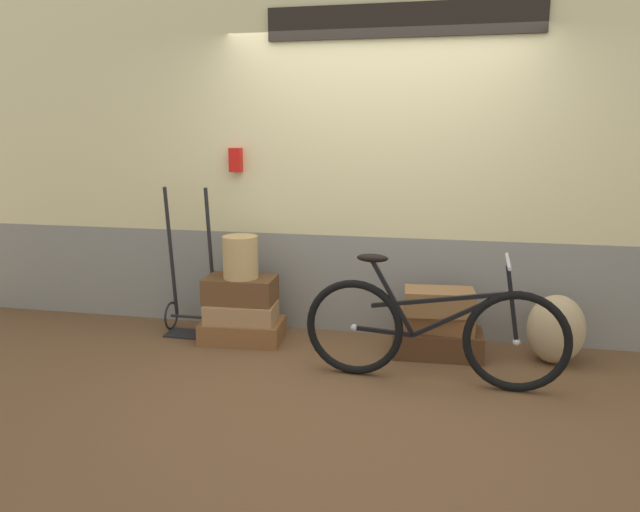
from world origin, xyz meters
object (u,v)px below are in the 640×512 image
(bicycle, at_px, (432,332))
(burlap_sack, at_px, (556,329))
(suitcase_1, at_px, (241,312))
(suitcase_4, at_px, (436,320))
(suitcase_0, at_px, (243,330))
(suitcase_2, at_px, (241,290))
(suitcase_5, at_px, (439,302))
(suitcase_3, at_px, (437,343))
(wicker_basket, at_px, (240,257))
(luggage_trolley, at_px, (192,298))

(bicycle, bearing_deg, burlap_sack, 31.16)
(suitcase_1, relative_size, suitcase_4, 0.94)
(suitcase_0, height_order, suitcase_2, suitcase_2)
(burlap_sack, bearing_deg, suitcase_5, -176.96)
(suitcase_4, bearing_deg, burlap_sack, 4.75)
(suitcase_1, relative_size, suitcase_3, 0.83)
(burlap_sack, bearing_deg, suitcase_4, 179.44)
(burlap_sack, bearing_deg, suitcase_0, -179.26)
(suitcase_1, height_order, suitcase_3, suitcase_1)
(suitcase_2, xyz_separation_m, suitcase_4, (1.60, 0.01, -0.16))
(suitcase_0, bearing_deg, bicycle, -22.49)
(wicker_basket, bearing_deg, burlap_sack, 0.42)
(suitcase_2, relative_size, burlap_sack, 1.09)
(suitcase_1, relative_size, luggage_trolley, 0.45)
(suitcase_4, relative_size, burlap_sack, 1.15)
(suitcase_0, xyz_separation_m, bicycle, (1.55, -0.52, 0.28))
(suitcase_3, height_order, burlap_sack, burlap_sack)
(suitcase_2, height_order, suitcase_4, suitcase_2)
(suitcase_2, height_order, wicker_basket, wicker_basket)
(suitcase_5, bearing_deg, luggage_trolley, 171.85)
(suitcase_0, bearing_deg, luggage_trolley, 162.53)
(suitcase_5, relative_size, luggage_trolley, 0.42)
(suitcase_5, height_order, wicker_basket, wicker_basket)
(suitcase_2, distance_m, suitcase_4, 1.61)
(suitcase_5, distance_m, bicycle, 0.51)
(suitcase_2, xyz_separation_m, burlap_sack, (2.48, 0.00, -0.17))
(suitcase_0, distance_m, bicycle, 1.66)
(luggage_trolley, height_order, bicycle, luggage_trolley)
(wicker_basket, relative_size, bicycle, 0.19)
(bicycle, bearing_deg, wicker_basket, 161.21)
(suitcase_2, distance_m, luggage_trolley, 0.50)
(suitcase_4, distance_m, wicker_basket, 1.65)
(suitcase_5, distance_m, luggage_trolley, 2.10)
(suitcase_1, height_order, suitcase_4, suitcase_4)
(suitcase_1, distance_m, luggage_trolley, 0.52)
(wicker_basket, bearing_deg, suitcase_2, 130.27)
(wicker_basket, relative_size, luggage_trolley, 0.28)
(suitcase_5, bearing_deg, suitcase_0, 174.98)
(suitcase_2, relative_size, wicker_basket, 1.65)
(suitcase_4, relative_size, suitcase_5, 1.15)
(suitcase_1, relative_size, suitcase_2, 0.99)
(wicker_basket, relative_size, burlap_sack, 0.66)
(wicker_basket, xyz_separation_m, burlap_sack, (2.47, 0.02, -0.45))
(burlap_sack, bearing_deg, luggage_trolley, 178.32)
(suitcase_5, bearing_deg, suitcase_4, 101.78)
(suitcase_1, bearing_deg, suitcase_3, -4.17)
(suitcase_2, height_order, luggage_trolley, luggage_trolley)
(suitcase_2, bearing_deg, luggage_trolley, 167.42)
(suitcase_2, distance_m, suitcase_5, 1.62)
(suitcase_1, distance_m, suitcase_4, 1.58)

